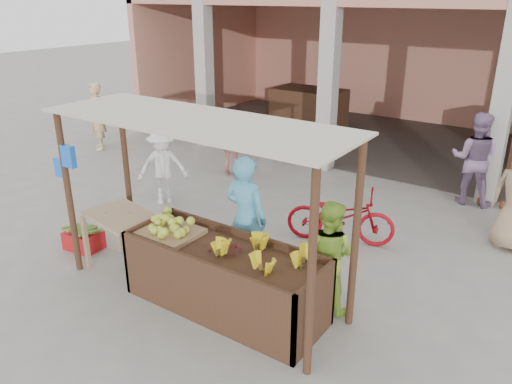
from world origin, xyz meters
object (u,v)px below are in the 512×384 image
Objects in this scene: fruit_stall at (224,280)px; red_crate at (84,240)px; vendor_green at (328,253)px; motorcycle at (340,215)px; vendor_blue at (246,214)px; side_table at (123,224)px.

red_crate is at bearing -179.97° from fruit_stall.
vendor_green is (3.86, 0.77, 0.63)m from red_crate.
motorcycle is at bearing 80.81° from fruit_stall.
red_crate is 0.31× the size of motorcycle.
vendor_blue is (2.57, 0.81, 0.81)m from red_crate.
side_table is 1.78m from vendor_blue.
fruit_stall is 2.21× the size of side_table.
red_crate is (-1.02, 0.04, -0.57)m from side_table.
motorcycle is at bearing -71.28° from vendor_green.
vendor_blue reaches higher than fruit_stall.
vendor_blue is at bearing 11.21° from red_crate.
side_table is 3.36m from motorcycle.
vendor_blue is 1.06× the size of motorcycle.
side_table is 0.76× the size of vendor_green.
side_table is at bearing -8.22° from red_crate.
red_crate is at bearing 9.61° from vendor_green.
fruit_stall is at bearing 34.63° from vendor_green.
fruit_stall is at bearing -6.21° from red_crate.
vendor_green is at bearing 5.02° from red_crate.
side_table is at bearing 118.96° from motorcycle.
vendor_green is (1.29, -0.04, -0.18)m from vendor_blue.
vendor_blue is 1.30m from vendor_green.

